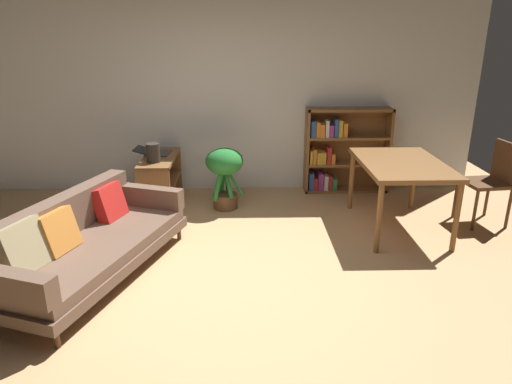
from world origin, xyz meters
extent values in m
plane|color=tan|center=(0.00, 0.00, 0.00)|extent=(8.16, 8.16, 0.00)
cube|color=silver|center=(0.00, 2.70, 1.35)|extent=(6.80, 0.10, 2.70)
cylinder|color=#56351E|center=(-0.49, 0.94, 0.07)|extent=(0.04, 0.04, 0.14)
cylinder|color=#56351E|center=(-1.12, -0.85, 0.07)|extent=(0.04, 0.04, 0.14)
cylinder|color=#56351E|center=(-1.19, 1.18, 0.07)|extent=(0.04, 0.04, 0.14)
cube|color=brown|center=(-1.15, 0.16, 0.19)|extent=(1.49, 2.23, 0.10)
cube|color=brown|center=(-1.15, 0.16, 0.29)|extent=(1.43, 2.14, 0.10)
cube|color=brown|center=(-1.47, 0.28, 0.52)|extent=(0.82, 1.92, 0.37)
cube|color=brown|center=(-0.83, 1.07, 0.45)|extent=(0.83, 0.41, 0.22)
cube|color=brown|center=(-1.47, -0.74, 0.45)|extent=(0.83, 0.41, 0.22)
cube|color=tan|center=(-1.52, -0.30, 0.52)|extent=(0.34, 0.45, 0.42)
cube|color=orange|center=(-1.39, 0.03, 0.50)|extent=(0.34, 0.41, 0.38)
cube|color=red|center=(-1.14, 0.76, 0.50)|extent=(0.31, 0.40, 0.37)
cube|color=brown|center=(-0.85, 2.52, 0.32)|extent=(0.40, 0.04, 0.63)
cube|color=brown|center=(-0.85, 1.53, 0.32)|extent=(0.40, 0.04, 0.63)
cube|color=brown|center=(-0.85, 2.02, 0.30)|extent=(0.40, 0.99, 0.04)
cube|color=brown|center=(-0.85, 2.02, 0.61)|extent=(0.40, 1.03, 0.04)
cube|color=brown|center=(-0.85, 2.02, 0.02)|extent=(0.40, 0.99, 0.04)
cube|color=#333338|center=(-0.86, 2.17, 0.64)|extent=(0.24, 0.34, 0.02)
cube|color=black|center=(-1.08, 2.18, 0.68)|extent=(0.23, 0.33, 0.07)
cylinder|color=#2D2823|center=(-0.87, 1.78, 0.75)|extent=(0.16, 0.16, 0.23)
cylinder|color=slate|center=(-0.87, 1.78, 0.79)|extent=(0.09, 0.09, 0.01)
cylinder|color=brown|center=(-0.02, 1.86, 0.09)|extent=(0.31, 0.31, 0.19)
cylinder|color=#287A33|center=(0.08, 1.85, 0.37)|extent=(0.25, 0.06, 0.39)
cylinder|color=#287A33|center=(-0.01, 1.93, 0.40)|extent=(0.09, 0.19, 0.46)
cylinder|color=#287A33|center=(-0.05, 1.91, 0.36)|extent=(0.10, 0.14, 0.37)
cylinder|color=#287A33|center=(-0.08, 1.85, 0.35)|extent=(0.15, 0.07, 0.36)
cylinder|color=#287A33|center=(-0.08, 1.74, 0.44)|extent=(0.17, 0.29, 0.55)
cylinder|color=#287A33|center=(0.02, 1.79, 0.34)|extent=(0.14, 0.20, 0.35)
ellipsoid|color=#287A33|center=(-0.02, 1.86, 0.61)|extent=(0.47, 0.47, 0.33)
cylinder|color=brown|center=(1.55, 1.81, 0.37)|extent=(0.06, 0.06, 0.73)
cylinder|color=brown|center=(1.55, 0.57, 0.37)|extent=(0.06, 0.06, 0.73)
cylinder|color=brown|center=(2.33, 1.81, 0.37)|extent=(0.06, 0.06, 0.73)
cylinder|color=brown|center=(2.33, 0.57, 0.37)|extent=(0.06, 0.06, 0.73)
cube|color=brown|center=(1.94, 1.19, 0.76)|extent=(0.88, 1.34, 0.05)
cylinder|color=#56351E|center=(2.79, 1.09, 0.23)|extent=(0.04, 0.04, 0.47)
cylinder|color=#56351E|center=(2.74, 1.49, 0.23)|extent=(0.04, 0.04, 0.47)
cylinder|color=#56351E|center=(3.20, 1.14, 0.23)|extent=(0.04, 0.04, 0.47)
cylinder|color=#56351E|center=(3.15, 1.54, 0.23)|extent=(0.04, 0.04, 0.47)
cube|color=#56351E|center=(2.97, 1.31, 0.49)|extent=(0.50, 0.48, 0.04)
cube|color=#56351E|center=(3.17, 1.34, 0.73)|extent=(0.08, 0.39, 0.45)
cube|color=brown|center=(1.07, 2.50, 0.58)|extent=(0.04, 0.28, 1.16)
cube|color=brown|center=(2.19, 2.50, 0.58)|extent=(0.04, 0.28, 1.16)
cube|color=brown|center=(1.63, 2.50, 1.14)|extent=(1.15, 0.28, 0.04)
cube|color=brown|center=(1.63, 2.50, 0.02)|extent=(1.15, 0.28, 0.04)
cube|color=brown|center=(1.63, 2.62, 0.58)|extent=(1.11, 0.04, 1.16)
cube|color=brown|center=(1.63, 2.50, 0.39)|extent=(1.11, 0.27, 0.04)
cube|color=brown|center=(1.63, 2.50, 0.76)|extent=(1.11, 0.27, 0.04)
cube|color=#2D5199|center=(1.14, 2.48, 0.16)|extent=(0.06, 0.21, 0.24)
cube|color=red|center=(1.20, 2.48, 0.12)|extent=(0.05, 0.21, 0.17)
cube|color=#993884|center=(1.27, 2.48, 0.15)|extent=(0.07, 0.23, 0.24)
cube|color=silver|center=(1.35, 2.47, 0.14)|extent=(0.06, 0.17, 0.20)
cube|color=red|center=(1.40, 2.49, 0.14)|extent=(0.04, 0.24, 0.20)
cube|color=#337F47|center=(1.46, 2.48, 0.12)|extent=(0.06, 0.23, 0.16)
cube|color=gold|center=(1.13, 2.49, 0.50)|extent=(0.03, 0.24, 0.19)
cube|color=orange|center=(1.18, 2.48, 0.51)|extent=(0.05, 0.21, 0.20)
cube|color=gold|center=(1.24, 2.49, 0.49)|extent=(0.07, 0.24, 0.16)
cube|color=gold|center=(1.30, 2.47, 0.49)|extent=(0.05, 0.18, 0.16)
cube|color=red|center=(1.37, 2.47, 0.53)|extent=(0.06, 0.19, 0.23)
cube|color=orange|center=(1.43, 2.47, 0.48)|extent=(0.05, 0.18, 0.14)
cube|color=#2D5199|center=(1.14, 2.48, 0.89)|extent=(0.06, 0.20, 0.22)
cube|color=orange|center=(1.21, 2.48, 0.88)|extent=(0.05, 0.20, 0.20)
cube|color=orange|center=(1.26, 2.48, 0.87)|extent=(0.06, 0.23, 0.17)
cube|color=silver|center=(1.33, 2.47, 0.89)|extent=(0.05, 0.18, 0.22)
cube|color=#993884|center=(1.38, 2.48, 0.86)|extent=(0.06, 0.20, 0.16)
cube|color=#2D5199|center=(1.45, 2.47, 0.90)|extent=(0.05, 0.18, 0.24)
cube|color=gold|center=(1.51, 2.48, 0.89)|extent=(0.05, 0.21, 0.22)
cube|color=orange|center=(1.57, 2.47, 0.88)|extent=(0.06, 0.19, 0.19)
camera|label=1|loc=(0.23, -3.63, 2.13)|focal=32.40mm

